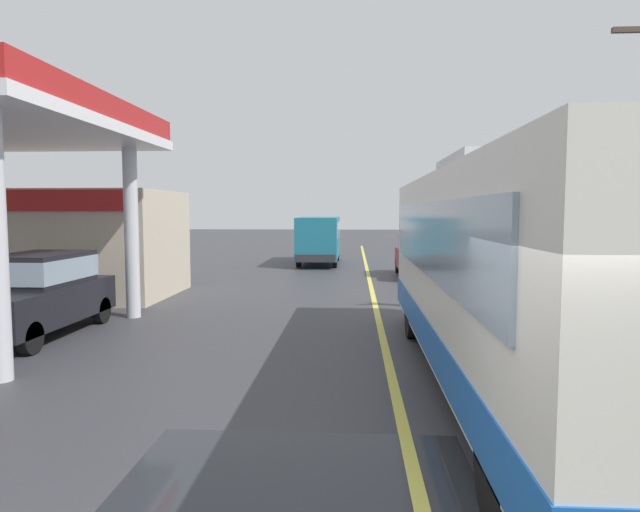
# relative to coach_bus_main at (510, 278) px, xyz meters

# --- Properties ---
(ground) EXTENTS (120.00, 120.00, 0.00)m
(ground) POSITION_rel_coach_bus_main_xyz_m (-1.76, 15.45, -1.72)
(ground) COLOR #38383D
(lane_divider_stripe) EXTENTS (0.16, 50.00, 0.01)m
(lane_divider_stripe) POSITION_rel_coach_bus_main_xyz_m (-1.76, 10.45, -1.72)
(lane_divider_stripe) COLOR #D8CC4C
(lane_divider_stripe) RESTS_ON ground
(wet_puddle_patch) EXTENTS (3.62, 3.65, 0.01)m
(wet_puddle_patch) POSITION_rel_coach_bus_main_xyz_m (-2.95, -3.81, -1.72)
(wet_puddle_patch) COLOR #26282D
(wet_puddle_patch) RESTS_ON ground
(coach_bus_main) EXTENTS (2.60, 11.04, 3.69)m
(coach_bus_main) POSITION_rel_coach_bus_main_xyz_m (0.00, 0.00, 0.00)
(coach_bus_main) COLOR silver
(coach_bus_main) RESTS_ON ground
(gas_station_roadside) EXTENTS (9.10, 11.95, 5.10)m
(gas_station_roadside) POSITION_rel_coach_bus_main_xyz_m (-11.80, 6.72, 0.91)
(gas_station_roadside) COLOR #B21E1E
(gas_station_roadside) RESTS_ON ground
(car_at_pump) EXTENTS (1.70, 4.20, 1.82)m
(car_at_pump) POSITION_rel_coach_bus_main_xyz_m (-9.33, 3.01, -0.71)
(car_at_pump) COLOR black
(car_at_pump) RESTS_ON ground
(minibus_opposing_lane) EXTENTS (2.04, 6.13, 2.44)m
(minibus_opposing_lane) POSITION_rel_coach_bus_main_xyz_m (-4.20, 20.18, -0.25)
(minibus_opposing_lane) COLOR teal
(minibus_opposing_lane) RESTS_ON ground
(pedestrian_near_pump) EXTENTS (0.55, 0.22, 1.66)m
(pedestrian_near_pump) POSITION_rel_coach_bus_main_xyz_m (-9.25, 5.12, -0.79)
(pedestrian_near_pump) COLOR #33333F
(pedestrian_near_pump) RESTS_ON ground
(car_trailing_behind_bus) EXTENTS (1.70, 4.20, 1.82)m
(car_trailing_behind_bus) POSITION_rel_coach_bus_main_xyz_m (0.34, 14.76, -0.71)
(car_trailing_behind_bus) COLOR maroon
(car_trailing_behind_bus) RESTS_ON ground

